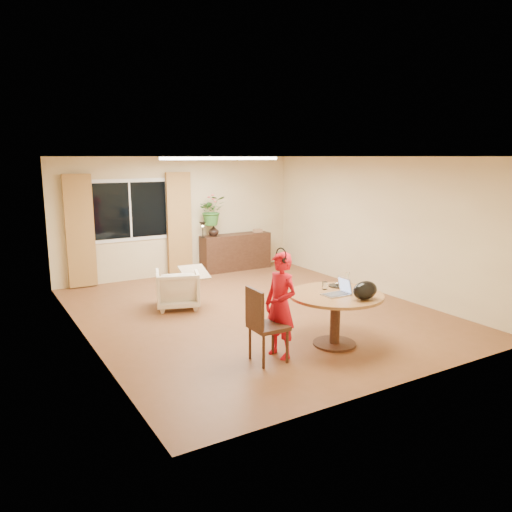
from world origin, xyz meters
The scene contains 24 objects.
floor centered at (0.00, 0.00, 0.00)m, with size 6.50×6.50×0.00m, color brown.
ceiling centered at (0.00, 0.00, 2.60)m, with size 6.50×6.50×0.00m, color white.
wall_back centered at (0.00, 3.25, 1.30)m, with size 5.50×5.50×0.00m, color tan.
wall_left centered at (-2.75, 0.00, 1.30)m, with size 6.50×6.50×0.00m, color tan.
wall_right centered at (2.75, 0.00, 1.30)m, with size 6.50×6.50×0.00m, color tan.
window centered at (-1.10, 3.23, 1.50)m, with size 1.70×0.03×1.30m.
curtain_left centered at (-2.15, 3.15, 1.15)m, with size 0.55×0.08×2.25m, color brown.
curtain_right centered at (-0.05, 3.15, 1.15)m, with size 0.55×0.08×2.25m, color brown.
ceiling_panel centered at (0.00, 1.20, 2.57)m, with size 2.20×0.35×0.05m, color white.
dining_table centered at (0.20, -1.88, 0.59)m, with size 1.31×1.31×0.74m.
dining_chair centered at (-0.90, -1.89, 0.49)m, with size 0.47×0.43×0.99m, color black, non-canonical shape.
child centered at (-0.68, -1.83, 0.70)m, with size 0.33×0.51×1.40m, color red.
laptop centered at (0.14, -1.94, 0.87)m, with size 0.37×0.24×0.24m, color #B7B7BC, non-canonical shape.
tumbler centered at (0.21, -1.62, 0.80)m, with size 0.08×0.08×0.11m, color white, non-canonical shape.
wine_glass centered at (0.62, -1.63, 0.84)m, with size 0.07×0.07×0.20m, color white, non-canonical shape.
pot_lid centered at (0.46, -1.59, 0.76)m, with size 0.24×0.24×0.04m, color white, non-canonical shape.
handbag centered at (0.34, -2.30, 0.87)m, with size 0.37×0.22×0.25m, color black, non-canonical shape.
armchair centered at (-1.02, 0.90, 0.34)m, with size 0.72×0.74×0.67m, color beige.
throw centered at (-0.73, 0.83, 0.69)m, with size 0.45×0.55×0.03m, color #C3B59C, non-canonical shape.
sideboard centered at (1.27, 3.01, 0.42)m, with size 1.67×0.41×0.84m, color black.
vase centered at (0.71, 3.01, 0.96)m, with size 0.24×0.24×0.25m, color black.
bouquet centered at (0.68, 3.01, 1.41)m, with size 0.59×0.51×0.66m, color #286B2B.
book_stack centered at (1.87, 3.01, 0.88)m, with size 0.20×0.15×0.08m, color #875E45, non-canonical shape.
desk_lamp centered at (0.42, 2.96, 1.02)m, with size 0.15×0.15×0.36m, color black, non-canonical shape.
Camera 1 is at (-4.13, -7.03, 2.60)m, focal length 35.00 mm.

